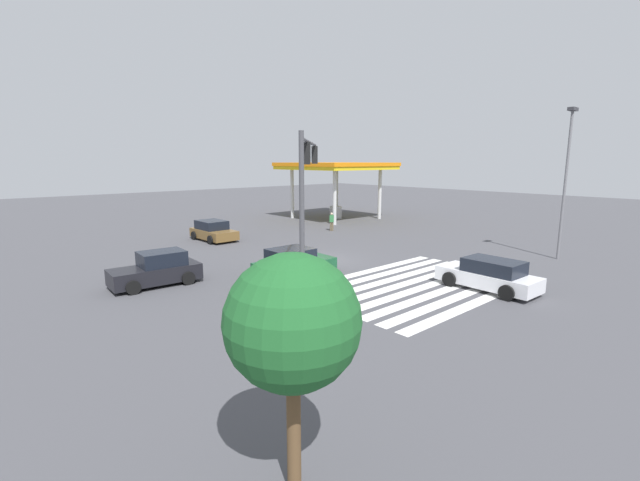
{
  "coord_description": "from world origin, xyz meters",
  "views": [
    {
      "loc": [
        -16.99,
        -19.09,
        5.99
      ],
      "look_at": [
        0.0,
        0.0,
        1.23
      ],
      "focal_mm": 24.0,
      "sensor_mm": 36.0,
      "label": 1
    }
  ],
  "objects_px": {
    "pedestrian": "(332,221)",
    "car_2": "(157,270)",
    "car_1": "(489,275)",
    "street_light_pole_a": "(566,172)",
    "traffic_signal_mast": "(307,187)",
    "car_0": "(294,263)",
    "car_3": "(213,231)",
    "tree_corner_a": "(292,323)"
  },
  "relations": [
    {
      "from": "traffic_signal_mast",
      "to": "street_light_pole_a",
      "type": "relative_size",
      "value": 0.77
    },
    {
      "from": "traffic_signal_mast",
      "to": "pedestrian",
      "type": "bearing_deg",
      "value": -1.03
    },
    {
      "from": "car_0",
      "to": "car_2",
      "type": "height_order",
      "value": "car_2"
    },
    {
      "from": "traffic_signal_mast",
      "to": "street_light_pole_a",
      "type": "distance_m",
      "value": 17.85
    },
    {
      "from": "car_0",
      "to": "tree_corner_a",
      "type": "bearing_deg",
      "value": -127.17
    },
    {
      "from": "tree_corner_a",
      "to": "car_1",
      "type": "bearing_deg",
      "value": 14.27
    },
    {
      "from": "car_2",
      "to": "pedestrian",
      "type": "height_order",
      "value": "car_2"
    },
    {
      "from": "car_0",
      "to": "car_3",
      "type": "relative_size",
      "value": 1.02
    },
    {
      "from": "car_0",
      "to": "street_light_pole_a",
      "type": "bearing_deg",
      "value": -26.34
    },
    {
      "from": "car_0",
      "to": "tree_corner_a",
      "type": "distance_m",
      "value": 15.04
    },
    {
      "from": "traffic_signal_mast",
      "to": "pedestrian",
      "type": "distance_m",
      "value": 20.59
    },
    {
      "from": "car_1",
      "to": "tree_corner_a",
      "type": "bearing_deg",
      "value": 106.11
    },
    {
      "from": "car_1",
      "to": "car_3",
      "type": "relative_size",
      "value": 1.12
    },
    {
      "from": "car_1",
      "to": "car_3",
      "type": "height_order",
      "value": "car_3"
    },
    {
      "from": "car_3",
      "to": "street_light_pole_a",
      "type": "distance_m",
      "value": 24.29
    },
    {
      "from": "car_1",
      "to": "street_light_pole_a",
      "type": "xyz_separation_m",
      "value": [
        9.37,
        0.28,
        4.64
      ]
    },
    {
      "from": "street_light_pole_a",
      "to": "tree_corner_a",
      "type": "relative_size",
      "value": 2.03
    },
    {
      "from": "traffic_signal_mast",
      "to": "pedestrian",
      "type": "height_order",
      "value": "traffic_signal_mast"
    },
    {
      "from": "car_0",
      "to": "car_2",
      "type": "relative_size",
      "value": 1.01
    },
    {
      "from": "car_0",
      "to": "car_3",
      "type": "height_order",
      "value": "car_0"
    },
    {
      "from": "car_2",
      "to": "pedestrian",
      "type": "relative_size",
      "value": 2.67
    },
    {
      "from": "car_2",
      "to": "pedestrian",
      "type": "bearing_deg",
      "value": -156.85
    },
    {
      "from": "car_0",
      "to": "car_1",
      "type": "height_order",
      "value": "car_0"
    },
    {
      "from": "car_0",
      "to": "car_1",
      "type": "xyz_separation_m",
      "value": [
        5.43,
        -7.94,
        0.0
      ]
    },
    {
      "from": "car_0",
      "to": "car_2",
      "type": "bearing_deg",
      "value": 152.42
    },
    {
      "from": "car_0",
      "to": "car_2",
      "type": "distance_m",
      "value": 6.76
    },
    {
      "from": "car_1",
      "to": "street_light_pole_a",
      "type": "bearing_deg",
      "value": -86.43
    },
    {
      "from": "car_1",
      "to": "street_light_pole_a",
      "type": "relative_size",
      "value": 0.52
    },
    {
      "from": "car_0",
      "to": "car_1",
      "type": "distance_m",
      "value": 9.62
    },
    {
      "from": "car_1",
      "to": "car_3",
      "type": "distance_m",
      "value": 20.65
    },
    {
      "from": "traffic_signal_mast",
      "to": "car_1",
      "type": "distance_m",
      "value": 9.9
    },
    {
      "from": "car_1",
      "to": "pedestrian",
      "type": "height_order",
      "value": "pedestrian"
    },
    {
      "from": "pedestrian",
      "to": "car_2",
      "type": "bearing_deg",
      "value": -23.3
    },
    {
      "from": "street_light_pole_a",
      "to": "tree_corner_a",
      "type": "xyz_separation_m",
      "value": [
        -23.97,
        -4.0,
        -2.11
      ]
    },
    {
      "from": "car_1",
      "to": "car_2",
      "type": "bearing_deg",
      "value": 47.32
    },
    {
      "from": "street_light_pole_a",
      "to": "tree_corner_a",
      "type": "distance_m",
      "value": 24.39
    },
    {
      "from": "car_0",
      "to": "car_1",
      "type": "bearing_deg",
      "value": -54.62
    },
    {
      "from": "traffic_signal_mast",
      "to": "car_1",
      "type": "height_order",
      "value": "traffic_signal_mast"
    },
    {
      "from": "traffic_signal_mast",
      "to": "street_light_pole_a",
      "type": "xyz_separation_m",
      "value": [
        17.54,
        -3.28,
        0.34
      ]
    },
    {
      "from": "car_0",
      "to": "tree_corner_a",
      "type": "xyz_separation_m",
      "value": [
        -9.16,
        -11.65,
        2.53
      ]
    },
    {
      "from": "street_light_pole_a",
      "to": "car_2",
      "type": "bearing_deg",
      "value": 152.29
    },
    {
      "from": "car_1",
      "to": "pedestrian",
      "type": "relative_size",
      "value": 2.93
    }
  ]
}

